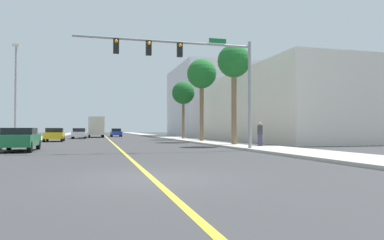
{
  "coord_description": "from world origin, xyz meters",
  "views": [
    {
      "loc": [
        -1.42,
        -9.58,
        1.32
      ],
      "look_at": [
        6.09,
        18.5,
        2.08
      ],
      "focal_mm": 33.08,
      "sensor_mm": 36.0,
      "label": 1
    }
  ],
  "objects_px": {
    "palm_mid": "(202,75)",
    "street_lamp": "(16,88)",
    "palm_near": "(234,63)",
    "delivery_truck": "(96,127)",
    "car_white": "(79,133)",
    "traffic_signal_mast": "(195,64)",
    "car_blue": "(116,133)",
    "palm_far": "(183,93)",
    "car_green": "(19,139)",
    "pedestrian": "(260,134)",
    "car_yellow": "(54,134)"
  },
  "relations": [
    {
      "from": "car_white",
      "to": "car_yellow",
      "type": "xyz_separation_m",
      "value": [
        -1.99,
        -11.62,
        0.0
      ]
    },
    {
      "from": "palm_far",
      "to": "car_white",
      "type": "height_order",
      "value": "palm_far"
    },
    {
      "from": "traffic_signal_mast",
      "to": "car_blue",
      "type": "height_order",
      "value": "traffic_signal_mast"
    },
    {
      "from": "palm_mid",
      "to": "car_green",
      "type": "bearing_deg",
      "value": -142.48
    },
    {
      "from": "pedestrian",
      "to": "car_yellow",
      "type": "bearing_deg",
      "value": -141.35
    },
    {
      "from": "car_blue",
      "to": "delivery_truck",
      "type": "distance_m",
      "value": 4.86
    },
    {
      "from": "palm_far",
      "to": "car_yellow",
      "type": "relative_size",
      "value": 1.65
    },
    {
      "from": "palm_near",
      "to": "delivery_truck",
      "type": "height_order",
      "value": "palm_near"
    },
    {
      "from": "car_white",
      "to": "delivery_truck",
      "type": "height_order",
      "value": "delivery_truck"
    },
    {
      "from": "car_blue",
      "to": "delivery_truck",
      "type": "bearing_deg",
      "value": -136.42
    },
    {
      "from": "palm_far",
      "to": "pedestrian",
      "type": "height_order",
      "value": "palm_far"
    },
    {
      "from": "street_lamp",
      "to": "palm_near",
      "type": "relative_size",
      "value": 1.04
    },
    {
      "from": "palm_far",
      "to": "pedestrian",
      "type": "xyz_separation_m",
      "value": [
        0.54,
        -20.85,
        -4.9
      ]
    },
    {
      "from": "car_blue",
      "to": "traffic_signal_mast",
      "type": "bearing_deg",
      "value": -88.06
    },
    {
      "from": "car_white",
      "to": "car_green",
      "type": "bearing_deg",
      "value": -94.36
    },
    {
      "from": "traffic_signal_mast",
      "to": "car_green",
      "type": "distance_m",
      "value": 11.51
    },
    {
      "from": "delivery_truck",
      "to": "traffic_signal_mast",
      "type": "bearing_deg",
      "value": -82.65
    },
    {
      "from": "car_green",
      "to": "car_blue",
      "type": "distance_m",
      "value": 40.49
    },
    {
      "from": "traffic_signal_mast",
      "to": "car_blue",
      "type": "xyz_separation_m",
      "value": [
        -2.51,
        42.64,
        -4.48
      ]
    },
    {
      "from": "palm_mid",
      "to": "car_white",
      "type": "relative_size",
      "value": 1.9
    },
    {
      "from": "palm_far",
      "to": "car_yellow",
      "type": "bearing_deg",
      "value": -168.55
    },
    {
      "from": "car_green",
      "to": "palm_mid",
      "type": "bearing_deg",
      "value": -143.72
    },
    {
      "from": "car_green",
      "to": "car_blue",
      "type": "bearing_deg",
      "value": -102.19
    },
    {
      "from": "car_white",
      "to": "pedestrian",
      "type": "xyz_separation_m",
      "value": [
        13.56,
        -29.43,
        0.23
      ]
    },
    {
      "from": "palm_near",
      "to": "street_lamp",
      "type": "bearing_deg",
      "value": 161.6
    },
    {
      "from": "car_white",
      "to": "car_yellow",
      "type": "bearing_deg",
      "value": -99.96
    },
    {
      "from": "palm_near",
      "to": "delivery_truck",
      "type": "distance_m",
      "value": 35.84
    },
    {
      "from": "palm_mid",
      "to": "delivery_truck",
      "type": "height_order",
      "value": "palm_mid"
    },
    {
      "from": "street_lamp",
      "to": "delivery_truck",
      "type": "distance_m",
      "value": 29.18
    },
    {
      "from": "street_lamp",
      "to": "palm_far",
      "type": "xyz_separation_m",
      "value": [
        16.97,
        12.36,
        1.25
      ]
    },
    {
      "from": "palm_near",
      "to": "pedestrian",
      "type": "relative_size",
      "value": 4.7
    },
    {
      "from": "palm_near",
      "to": "pedestrian",
      "type": "xyz_separation_m",
      "value": [
        0.79,
        -2.93,
        -5.49
      ]
    },
    {
      "from": "palm_far",
      "to": "car_white",
      "type": "xyz_separation_m",
      "value": [
        -13.02,
        8.58,
        -5.13
      ]
    },
    {
      "from": "traffic_signal_mast",
      "to": "street_lamp",
      "type": "relative_size",
      "value": 1.32
    },
    {
      "from": "palm_far",
      "to": "delivery_truck",
      "type": "distance_m",
      "value": 19.73
    },
    {
      "from": "palm_near",
      "to": "pedestrian",
      "type": "distance_m",
      "value": 6.27
    },
    {
      "from": "traffic_signal_mast",
      "to": "car_green",
      "type": "relative_size",
      "value": 2.32
    },
    {
      "from": "car_white",
      "to": "car_blue",
      "type": "bearing_deg",
      "value": 62.19
    },
    {
      "from": "palm_far",
      "to": "car_green",
      "type": "height_order",
      "value": "palm_far"
    },
    {
      "from": "traffic_signal_mast",
      "to": "palm_mid",
      "type": "relative_size",
      "value": 1.27
    },
    {
      "from": "traffic_signal_mast",
      "to": "street_lamp",
      "type": "height_order",
      "value": "street_lamp"
    },
    {
      "from": "palm_far",
      "to": "delivery_truck",
      "type": "height_order",
      "value": "palm_far"
    },
    {
      "from": "car_white",
      "to": "delivery_truck",
      "type": "relative_size",
      "value": 0.54
    },
    {
      "from": "palm_near",
      "to": "car_green",
      "type": "relative_size",
      "value": 1.69
    },
    {
      "from": "street_lamp",
      "to": "car_white",
      "type": "xyz_separation_m",
      "value": [
        3.95,
        20.94,
        -3.88
      ]
    },
    {
      "from": "palm_mid",
      "to": "car_white",
      "type": "height_order",
      "value": "palm_mid"
    },
    {
      "from": "palm_mid",
      "to": "street_lamp",
      "type": "bearing_deg",
      "value": -168.53
    },
    {
      "from": "car_white",
      "to": "car_green",
      "type": "xyz_separation_m",
      "value": [
        -2.07,
        -28.97,
        0.0
      ]
    },
    {
      "from": "palm_near",
      "to": "car_green",
      "type": "distance_m",
      "value": 16.1
    },
    {
      "from": "car_yellow",
      "to": "pedestrian",
      "type": "height_order",
      "value": "pedestrian"
    }
  ]
}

